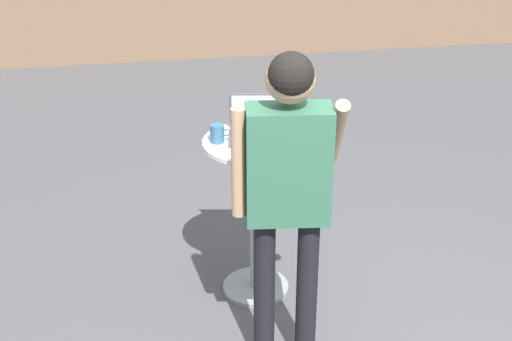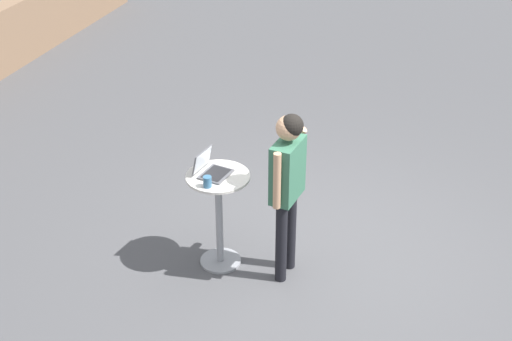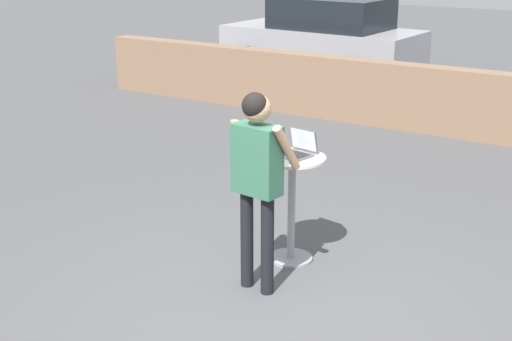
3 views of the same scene
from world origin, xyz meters
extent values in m
cube|color=#84664C|center=(0.00, 6.05, 0.50)|extent=(14.10, 0.35, 1.01)
cylinder|color=gray|center=(-0.43, 1.01, 0.01)|extent=(0.41, 0.41, 0.03)
cylinder|color=gray|center=(-0.43, 1.01, 0.50)|extent=(0.07, 0.07, 0.96)
cylinder|color=beige|center=(-0.43, 1.01, 1.00)|extent=(0.60, 0.60, 0.02)
cube|color=#515156|center=(-0.43, 1.03, 1.02)|extent=(0.33, 0.29, 0.02)
cube|color=black|center=(-0.43, 1.03, 1.03)|extent=(0.29, 0.23, 0.00)
cube|color=#515156|center=(-0.40, 1.17, 1.13)|extent=(0.30, 0.10, 0.21)
cube|color=white|center=(-0.40, 1.16, 1.13)|extent=(0.27, 0.09, 0.19)
cylinder|color=#336084|center=(-0.64, 1.02, 1.06)|extent=(0.08, 0.08, 0.10)
torus|color=#336084|center=(-0.59, 1.02, 1.06)|extent=(0.05, 0.01, 0.05)
cylinder|color=black|center=(-0.50, 0.36, 0.44)|extent=(0.11, 0.11, 0.88)
cylinder|color=black|center=(-0.28, 0.33, 0.44)|extent=(0.11, 0.11, 0.88)
cube|color=#33664C|center=(-0.39, 0.35, 1.16)|extent=(0.42, 0.25, 0.58)
sphere|color=tan|center=(-0.39, 0.35, 1.59)|extent=(0.23, 0.23, 0.23)
sphere|color=black|center=(-0.39, 0.32, 1.62)|extent=(0.21, 0.21, 0.21)
cylinder|color=tan|center=(-0.62, 0.38, 1.18)|extent=(0.07, 0.07, 0.55)
cylinder|color=tan|center=(-0.14, 0.40, 1.29)|extent=(0.11, 0.33, 0.42)
camera|label=1|loc=(-1.06, -2.61, 2.62)|focal=50.00mm
camera|label=2|loc=(-5.71, -1.11, 4.40)|focal=50.00mm
camera|label=3|loc=(2.52, -4.30, 2.91)|focal=50.00mm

